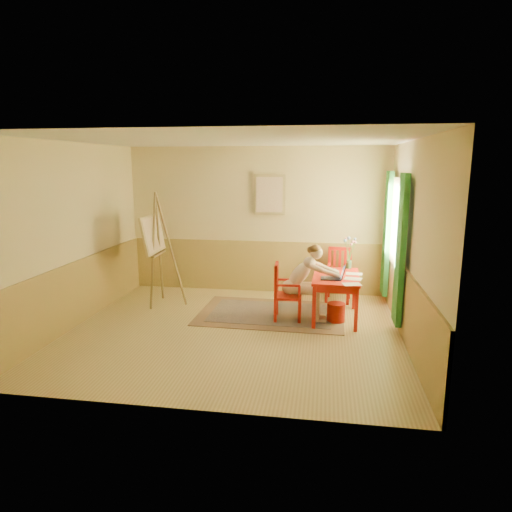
% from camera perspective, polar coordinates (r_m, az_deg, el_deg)
% --- Properties ---
extents(room, '(5.04, 4.54, 2.84)m').
position_cam_1_polar(room, '(6.52, -2.92, 2.12)').
color(room, tan).
rests_on(room, ground).
extents(wainscot, '(5.00, 4.50, 1.00)m').
position_cam_1_polar(wainscot, '(7.48, -1.60, -3.69)').
color(wainscot, tan).
rests_on(wainscot, room).
extents(window, '(0.12, 2.01, 2.20)m').
position_cam_1_polar(window, '(7.56, 17.14, 2.51)').
color(window, white).
rests_on(window, room).
extents(wall_portrait, '(0.60, 0.05, 0.76)m').
position_cam_1_polar(wall_portrait, '(8.59, 1.72, 7.78)').
color(wall_portrait, tan).
rests_on(wall_portrait, room).
extents(rug, '(2.43, 1.64, 0.02)m').
position_cam_1_polar(rug, '(7.62, 1.93, -7.27)').
color(rug, '#8C7251').
rests_on(rug, room).
extents(table, '(0.76, 1.22, 0.72)m').
position_cam_1_polar(table, '(7.34, 10.12, -3.12)').
color(table, red).
rests_on(table, room).
extents(chair_left, '(0.44, 0.43, 0.93)m').
position_cam_1_polar(chair_left, '(7.22, 3.71, -4.57)').
color(chair_left, red).
rests_on(chair_left, room).
extents(chair_back, '(0.47, 0.49, 0.97)m').
position_cam_1_polar(chair_back, '(8.37, 10.44, -2.33)').
color(chair_back, red).
rests_on(chair_back, room).
extents(figure, '(0.92, 0.40, 1.24)m').
position_cam_1_polar(figure, '(7.16, 6.24, -2.93)').
color(figure, beige).
rests_on(figure, room).
extents(laptop, '(0.38, 0.23, 0.23)m').
position_cam_1_polar(laptop, '(7.07, 9.98, -2.54)').
color(laptop, '#1E2338').
rests_on(laptop, table).
extents(papers, '(0.68, 1.10, 0.00)m').
position_cam_1_polar(papers, '(7.27, 11.45, -2.57)').
color(papers, white).
rests_on(papers, table).
extents(vase, '(0.24, 0.27, 0.54)m').
position_cam_1_polar(vase, '(7.80, 11.76, 0.25)').
color(vase, '#3F724C').
rests_on(vase, table).
extents(wastebasket, '(0.35, 0.35, 0.30)m').
position_cam_1_polar(wastebasket, '(7.33, 10.11, -7.05)').
color(wastebasket, '#A21B0A').
rests_on(wastebasket, room).
extents(easel, '(0.67, 0.89, 2.00)m').
position_cam_1_polar(easel, '(8.08, -12.67, 2.16)').
color(easel, olive).
rests_on(easel, room).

